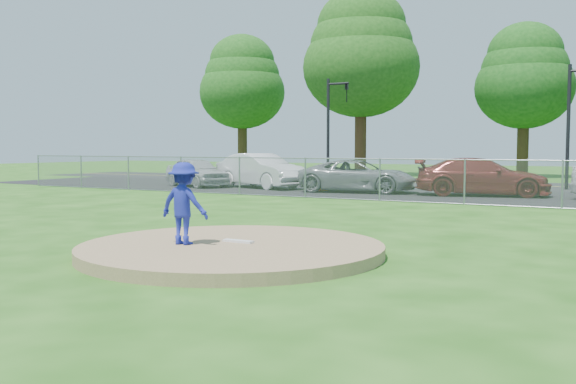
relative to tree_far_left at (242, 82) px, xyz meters
name	(u,v)px	position (x,y,z in m)	size (l,w,h in m)	color
ground	(415,208)	(22.00, -23.00, -7.06)	(120.00, 120.00, 0.00)	#1C4E11
pitchers_mound	(232,249)	(22.00, -33.00, -6.96)	(5.40, 5.40, 0.20)	#8E724E
pitching_rubber	(238,241)	(22.00, -32.80, -6.84)	(0.60, 0.15, 0.04)	white
chain_link_fence	(435,182)	(22.00, -21.00, -6.31)	(40.00, 0.06, 1.50)	gray
parking_lot	(468,195)	(22.00, -16.50, -7.05)	(50.00, 8.00, 0.01)	black
street	(506,185)	(22.00, -9.00, -7.06)	(60.00, 7.00, 0.01)	black
tree_far_left	(242,82)	(0.00, 0.00, 0.00)	(6.72, 6.72, 10.74)	#382614
tree_left	(361,53)	(11.00, -2.00, 1.18)	(7.84, 7.84, 12.53)	#3C2216
tree_center	(525,76)	(21.00, 1.00, -0.59)	(6.16, 6.16, 9.84)	#352413
traffic_signal_left	(332,120)	(13.24, -11.00, -3.70)	(1.28, 0.20, 5.60)	black
pitcher	(184,203)	(21.31, -33.46, -6.14)	(0.93, 0.54, 1.45)	navy
traffic_cone	(322,184)	(15.86, -17.35, -6.74)	(0.32, 0.32, 0.62)	orange
parked_car_silver	(197,172)	(9.19, -17.59, -6.35)	(1.66, 4.12, 1.40)	silver
parked_car_white	(261,171)	(12.44, -16.93, -6.24)	(1.71, 4.90, 1.61)	silver
parked_car_gray	(358,176)	(17.55, -17.30, -6.36)	(2.28, 4.94, 1.37)	gray
parked_car_darkred	(482,177)	(22.57, -16.74, -6.31)	(2.08, 5.12, 1.49)	maroon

